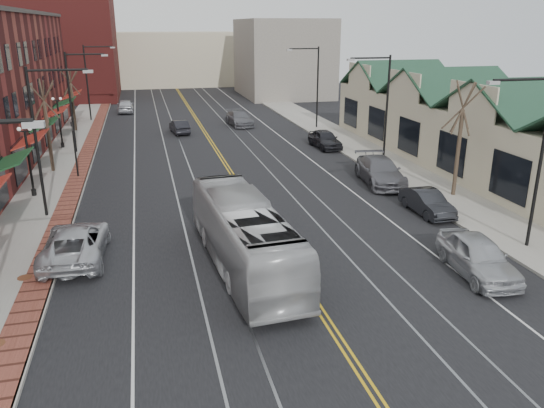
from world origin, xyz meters
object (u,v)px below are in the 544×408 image
transit_bus (244,235)px  parked_suv (75,243)px  parked_car_b (427,202)px  parked_car_a (478,256)px  parked_car_d (325,139)px  parked_car_c (380,171)px

transit_bus → parked_suv: 7.79m
parked_car_b → transit_bus: bearing=-159.6°
parked_car_a → parked_car_b: (1.80, 7.46, -0.16)m
parked_suv → parked_car_d: parked_suv is taller
transit_bus → parked_car_c: size_ratio=1.87×
parked_suv → parked_car_c: size_ratio=0.97×
parked_car_c → parked_car_d: (0.00, 11.22, -0.08)m
parked_car_a → parked_car_b: parked_car_a is taller
parked_car_a → parked_car_d: (1.80, 24.93, -0.06)m
transit_bus → parked_car_c: (11.33, 10.74, -0.68)m
parked_car_a → parked_car_c: 13.83m
parked_car_d → parked_suv: bearing=-136.6°
parked_car_a → parked_car_b: size_ratio=1.19×
parked_car_c → parked_car_d: 11.22m
parked_car_a → parked_car_d: size_ratio=1.07×
transit_bus → parked_car_d: 24.72m
parked_suv → parked_car_a: size_ratio=1.17×
parked_car_d → transit_bus: bearing=-119.9°
parked_suv → parked_car_c: bearing=-154.7°
parked_car_a → transit_bus: bearing=168.7°
transit_bus → parked_car_d: (11.33, 21.96, -0.75)m
parked_suv → parked_car_a: bearing=163.3°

